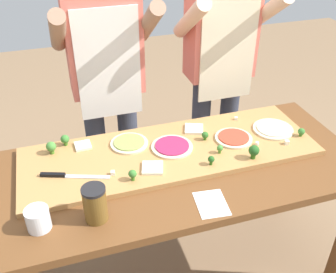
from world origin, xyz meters
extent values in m
plane|color=#896B4C|center=(0.00, 0.00, 0.00)|extent=(8.00, 8.00, 0.00)
cube|color=brown|center=(-0.78, 0.32, 0.38)|extent=(0.07, 0.07, 0.75)
cube|color=brown|center=(0.78, 0.32, 0.38)|extent=(0.07, 0.07, 0.75)
cube|color=brown|center=(0.00, 0.00, 0.77)|extent=(1.69, 0.76, 0.04)
cube|color=#B27F47|center=(-0.03, 0.11, 0.80)|extent=(1.43, 0.47, 0.03)
cube|color=#B7BABF|center=(-0.44, 0.02, 0.82)|extent=(0.19, 0.09, 0.00)
cube|color=black|center=(-0.59, 0.07, 0.82)|extent=(0.11, 0.05, 0.02)
cylinder|color=beige|center=(0.30, 0.09, 0.82)|extent=(0.19, 0.19, 0.01)
cylinder|color=#BC3D28|center=(0.30, 0.09, 0.83)|extent=(0.15, 0.15, 0.01)
cylinder|color=beige|center=(-0.21, 0.21, 0.82)|extent=(0.19, 0.19, 0.01)
cylinder|color=#899E4C|center=(-0.21, 0.21, 0.83)|extent=(0.15, 0.15, 0.01)
cylinder|color=beige|center=(0.53, 0.11, 0.82)|extent=(0.21, 0.21, 0.01)
cylinder|color=beige|center=(0.53, 0.11, 0.83)|extent=(0.17, 0.17, 0.01)
cylinder|color=beige|center=(-0.02, 0.12, 0.82)|extent=(0.20, 0.20, 0.01)
cylinder|color=#9E234C|center=(-0.02, 0.12, 0.83)|extent=(0.17, 0.17, 0.01)
cube|color=silver|center=(-0.16, -0.02, 0.82)|extent=(0.12, 0.12, 0.01)
cube|color=silver|center=(0.14, 0.24, 0.82)|extent=(0.12, 0.12, 0.01)
cube|color=silver|center=(-0.43, 0.26, 0.82)|extent=(0.08, 0.08, 0.01)
cylinder|color=#3F7220|center=(-0.26, -0.06, 0.83)|extent=(0.02, 0.02, 0.02)
sphere|color=#38752D|center=(-0.26, -0.06, 0.85)|extent=(0.04, 0.04, 0.04)
cylinder|color=#487A23|center=(-0.58, 0.25, 0.83)|extent=(0.02, 0.02, 0.02)
sphere|color=#427F33|center=(-0.58, 0.25, 0.86)|extent=(0.05, 0.05, 0.05)
cylinder|color=#3F7220|center=(0.64, 0.02, 0.82)|extent=(0.02, 0.02, 0.01)
sphere|color=#38752D|center=(0.64, 0.02, 0.84)|extent=(0.04, 0.04, 0.04)
cylinder|color=#487A23|center=(0.18, 0.01, 0.83)|extent=(0.01, 0.01, 0.02)
sphere|color=#427F33|center=(0.18, 0.01, 0.84)|extent=(0.03, 0.03, 0.03)
cylinder|color=#2C5915|center=(0.31, -0.08, 0.83)|extent=(0.02, 0.02, 0.03)
sphere|color=#23561E|center=(0.31, -0.08, 0.86)|extent=(0.05, 0.05, 0.05)
cylinder|color=#2C5915|center=(0.11, -0.07, 0.83)|extent=(0.01, 0.01, 0.02)
sphere|color=#23561E|center=(0.11, -0.07, 0.85)|extent=(0.03, 0.03, 0.03)
cylinder|color=#366618|center=(0.16, 0.13, 0.82)|extent=(0.02, 0.02, 0.02)
sphere|color=#2D6623|center=(0.16, 0.13, 0.84)|extent=(0.03, 0.03, 0.03)
cylinder|color=#3F7220|center=(-0.51, 0.30, 0.83)|extent=(0.02, 0.02, 0.02)
sphere|color=#38752D|center=(-0.51, 0.30, 0.85)|extent=(0.04, 0.04, 0.04)
cube|color=white|center=(0.39, 0.26, 0.82)|extent=(0.02, 0.02, 0.02)
cube|color=white|center=(-0.34, 0.00, 0.83)|extent=(0.02, 0.02, 0.02)
cube|color=silver|center=(0.53, -0.03, 0.83)|extent=(0.02, 0.02, 0.02)
cube|color=white|center=(0.39, 0.01, 0.82)|extent=(0.02, 0.02, 0.01)
cylinder|color=white|center=(-0.66, -0.20, 0.84)|extent=(0.09, 0.09, 0.09)
cylinder|color=white|center=(-0.66, -0.20, 0.82)|extent=(0.08, 0.08, 0.05)
cylinder|color=brown|center=(-0.44, -0.22, 0.86)|extent=(0.09, 0.09, 0.14)
cylinder|color=black|center=(-0.44, -0.22, 0.94)|extent=(0.09, 0.09, 0.01)
cube|color=white|center=(0.02, -0.28, 0.79)|extent=(0.14, 0.17, 0.00)
cylinder|color=#333847|center=(-0.33, 0.67, 0.45)|extent=(0.12, 0.12, 0.90)
cylinder|color=#333847|center=(-0.13, 0.67, 0.45)|extent=(0.12, 0.12, 0.90)
cube|color=#DB6B5B|center=(-0.23, 0.67, 1.18)|extent=(0.40, 0.20, 0.55)
cube|color=silver|center=(-0.23, 0.56, 1.09)|extent=(0.34, 0.01, 0.60)
cylinder|color=#997056|center=(-0.46, 0.57, 1.30)|extent=(0.08, 0.39, 0.31)
cylinder|color=#997056|center=(0.00, 0.57, 1.30)|extent=(0.08, 0.39, 0.31)
cylinder|color=#333847|center=(0.36, 0.67, 0.45)|extent=(0.12, 0.12, 0.90)
cylinder|color=#333847|center=(0.56, 0.67, 0.45)|extent=(0.12, 0.12, 0.90)
cube|color=#DB6B5B|center=(0.46, 0.67, 1.18)|extent=(0.40, 0.20, 0.55)
cube|color=beige|center=(0.46, 0.56, 1.09)|extent=(0.34, 0.01, 0.60)
cylinder|color=#DBB293|center=(0.23, 0.57, 1.30)|extent=(0.08, 0.39, 0.31)
cylinder|color=#DBB293|center=(0.69, 0.57, 1.30)|extent=(0.08, 0.39, 0.31)
camera|label=1|loc=(-0.51, -1.37, 1.91)|focal=41.83mm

